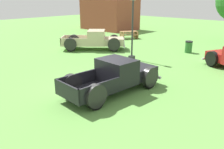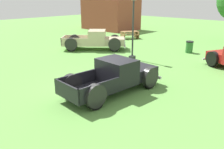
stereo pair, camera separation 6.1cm
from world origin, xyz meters
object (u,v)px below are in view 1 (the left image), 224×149
at_px(pickup_truck_behind_left, 97,40).
at_px(lamp_post_near, 132,26).
at_px(picnic_table, 129,34).
at_px(pickup_truck_foreground, 118,76).
at_px(trash_can, 189,47).

bearing_deg(pickup_truck_behind_left, lamp_post_near, -8.34).
xyz_separation_m(pickup_truck_behind_left, picnic_table, (-1.56, 6.24, -0.29)).
bearing_deg(picnic_table, pickup_truck_foreground, -53.02).
distance_m(pickup_truck_foreground, trash_can, 10.16).
bearing_deg(trash_can, pickup_truck_behind_left, -146.62).
height_order(pickup_truck_foreground, trash_can, pickup_truck_foreground).
relative_size(pickup_truck_behind_left, lamp_post_near, 1.15).
bearing_deg(trash_can, pickup_truck_foreground, -83.04).
height_order(pickup_truck_behind_left, trash_can, pickup_truck_behind_left).
bearing_deg(lamp_post_near, trash_can, 66.69).
distance_m(pickup_truck_behind_left, lamp_post_near, 4.61).
height_order(pickup_truck_behind_left, lamp_post_near, lamp_post_near).
xyz_separation_m(lamp_post_near, picnic_table, (-5.84, 6.87, -1.90)).
height_order(lamp_post_near, picnic_table, lamp_post_near).
relative_size(picnic_table, trash_can, 2.43).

